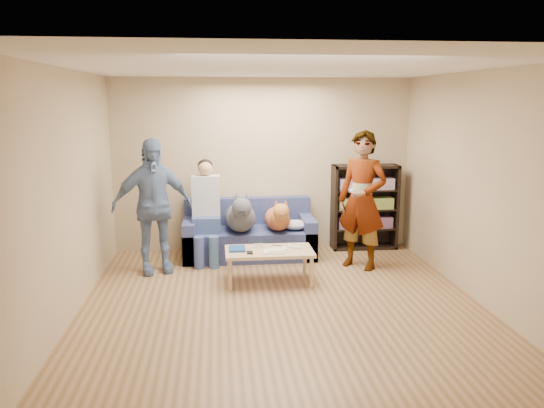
{
  "coord_description": "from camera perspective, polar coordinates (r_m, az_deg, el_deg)",
  "views": [
    {
      "loc": [
        -0.7,
        -5.48,
        2.28
      ],
      "look_at": [
        0.0,
        1.2,
        0.95
      ],
      "focal_mm": 35.0,
      "sensor_mm": 36.0,
      "label": 1
    }
  ],
  "objects": [
    {
      "name": "held_controller",
      "position": [
        6.98,
        8.57,
        1.46
      ],
      "size": [
        0.09,
        0.13,
        0.03
      ],
      "primitive_type": "cube",
      "rotation": [
        0.0,
        0.0,
        -0.37
      ],
      "color": "white",
      "rests_on": "person_standing_right"
    },
    {
      "name": "coffee_table",
      "position": [
        6.7,
        -0.32,
        -5.34
      ],
      "size": [
        1.1,
        0.6,
        0.42
      ],
      "color": "#DAAE86",
      "rests_on": "ground"
    },
    {
      "name": "papers",
      "position": [
        6.59,
        0.2,
        -5.12
      ],
      "size": [
        0.26,
        0.2,
        0.02
      ],
      "primitive_type": "cube",
      "color": "silver",
      "rests_on": "coffee_table"
    },
    {
      "name": "pen_black",
      "position": [
        6.87,
        0.54,
        -4.48
      ],
      "size": [
        0.13,
        0.08,
        0.01
      ],
      "primitive_type": "cylinder",
      "rotation": [
        0.0,
        1.57,
        -0.52
      ],
      "color": "black",
      "rests_on": "coffee_table"
    },
    {
      "name": "wall_front",
      "position": [
        3.21,
        6.9,
        -6.64
      ],
      "size": [
        4.5,
        0.0,
        4.5
      ],
      "primitive_type": "plane",
      "rotation": [
        -1.57,
        0.0,
        0.0
      ],
      "color": "tan",
      "rests_on": "ground"
    },
    {
      "name": "camera_silver",
      "position": [
        6.78,
        -1.43,
        -4.5
      ],
      "size": [
        0.11,
        0.06,
        0.05
      ],
      "primitive_type": "cube",
      "color": "silver",
      "rests_on": "coffee_table"
    },
    {
      "name": "controller_a",
      "position": [
        6.81,
        1.96,
        -4.53
      ],
      "size": [
        0.04,
        0.13,
        0.03
      ],
      "primitive_type": "cube",
      "color": "white",
      "rests_on": "coffee_table"
    },
    {
      "name": "headphone_cup_a",
      "position": [
        6.68,
        1.41,
        -4.87
      ],
      "size": [
        0.07,
        0.07,
        0.02
      ],
      "primitive_type": "cylinder",
      "color": "white",
      "rests_on": "coffee_table"
    },
    {
      "name": "wall_right",
      "position": [
        6.3,
        22.04,
        1.43
      ],
      "size": [
        0.0,
        5.0,
        5.0
      ],
      "primitive_type": "plane",
      "rotation": [
        1.57,
        0.0,
        -1.57
      ],
      "color": "tan",
      "rests_on": "ground"
    },
    {
      "name": "wall_back",
      "position": [
        8.07,
        -0.96,
        4.23
      ],
      "size": [
        4.5,
        0.0,
        4.5
      ],
      "primitive_type": "plane",
      "rotation": [
        1.57,
        0.0,
        0.0
      ],
      "color": "tan",
      "rests_on": "ground"
    },
    {
      "name": "notebook_blue",
      "position": [
        6.7,
        -3.78,
        -4.82
      ],
      "size": [
        0.2,
        0.26,
        0.03
      ],
      "primitive_type": "cube",
      "color": "navy",
      "rests_on": "coffee_table"
    },
    {
      "name": "person_standing_right",
      "position": [
        7.25,
        9.67,
        0.38
      ],
      "size": [
        0.81,
        0.79,
        1.88
      ],
      "primitive_type": "imported",
      "rotation": [
        0.0,
        0.0,
        -0.71
      ],
      "color": "gray",
      "rests_on": "ground"
    },
    {
      "name": "bookshelf",
      "position": [
        8.28,
        9.91,
        -0.11
      ],
      "size": [
        1.0,
        0.34,
        1.3
      ],
      "color": "black",
      "rests_on": "ground"
    },
    {
      "name": "ceiling",
      "position": [
        5.53,
        1.33,
        14.52
      ],
      "size": [
        5.0,
        5.0,
        0.0
      ],
      "primitive_type": "plane",
      "rotation": [
        3.14,
        0.0,
        0.0
      ],
      "color": "white",
      "rests_on": "ground"
    },
    {
      "name": "headphone_cup_b",
      "position": [
        6.76,
        1.33,
        -4.68
      ],
      "size": [
        0.07,
        0.07,
        0.02
      ],
      "primitive_type": "cylinder",
      "color": "silver",
      "rests_on": "coffee_table"
    },
    {
      "name": "wall_left",
      "position": [
        5.78,
        -21.46,
        0.66
      ],
      "size": [
        0.0,
        5.0,
        5.0
      ],
      "primitive_type": "plane",
      "rotation": [
        1.57,
        0.0,
        1.57
      ],
      "color": "tan",
      "rests_on": "ground"
    },
    {
      "name": "wallet",
      "position": [
        6.55,
        -2.4,
        -5.24
      ],
      "size": [
        0.07,
        0.12,
        0.02
      ],
      "primitive_type": "cube",
      "color": "black",
      "rests_on": "coffee_table"
    },
    {
      "name": "ground",
      "position": [
        5.97,
        1.22,
        -11.23
      ],
      "size": [
        5.0,
        5.0,
        0.0
      ],
      "primitive_type": "plane",
      "color": "brown",
      "rests_on": "ground"
    },
    {
      "name": "controller_b",
      "position": [
        6.74,
        2.72,
        -4.69
      ],
      "size": [
        0.09,
        0.06,
        0.03
      ],
      "primitive_type": "cube",
      "color": "white",
      "rests_on": "coffee_table"
    },
    {
      "name": "magazine",
      "position": [
        6.61,
        0.45,
        -4.95
      ],
      "size": [
        0.22,
        0.17,
        0.01
      ],
      "primitive_type": "cube",
      "color": "beige",
      "rests_on": "coffee_table"
    },
    {
      "name": "sofa",
      "position": [
        7.85,
        -2.5,
        -3.57
      ],
      "size": [
        1.9,
        0.85,
        0.82
      ],
      "color": "#515B93",
      "rests_on": "ground"
    },
    {
      "name": "dog_tan",
      "position": [
        7.59,
        0.65,
        -1.49
      ],
      "size": [
        0.36,
        1.14,
        0.53
      ],
      "color": "#B85F38",
      "rests_on": "sofa"
    },
    {
      "name": "dog_gray",
      "position": [
        7.54,
        -3.41,
        -1.3
      ],
      "size": [
        0.44,
        1.26,
        0.64
      ],
      "color": "#474950",
      "rests_on": "sofa"
    },
    {
      "name": "pen_orange",
      "position": [
        6.53,
        -0.35,
        -5.32
      ],
      "size": [
        0.13,
        0.06,
        0.01
      ],
      "primitive_type": "cylinder",
      "rotation": [
        0.0,
        1.57,
        0.35
      ],
      "color": "#C2491B",
      "rests_on": "coffee_table"
    },
    {
      "name": "person_standing_left",
      "position": [
        7.15,
        -12.74,
        -0.24
      ],
      "size": [
        1.13,
        0.72,
        1.79
      ],
      "primitive_type": "imported",
      "rotation": [
        0.0,
        0.0,
        0.3
      ],
      "color": "#6F92B2",
      "rests_on": "ground"
    },
    {
      "name": "blanket",
      "position": [
        7.69,
        2.52,
        -2.24
      ],
      "size": [
        0.39,
        0.33,
        0.13
      ],
      "primitive_type": "ellipsoid",
      "color": "#B4B3B8",
      "rests_on": "sofa"
    },
    {
      "name": "person_seated",
      "position": [
        7.6,
        -7.11,
        -0.32
      ],
      "size": [
        0.4,
        0.73,
        1.47
      ],
      "color": "#405A8D",
      "rests_on": "sofa"
    }
  ]
}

